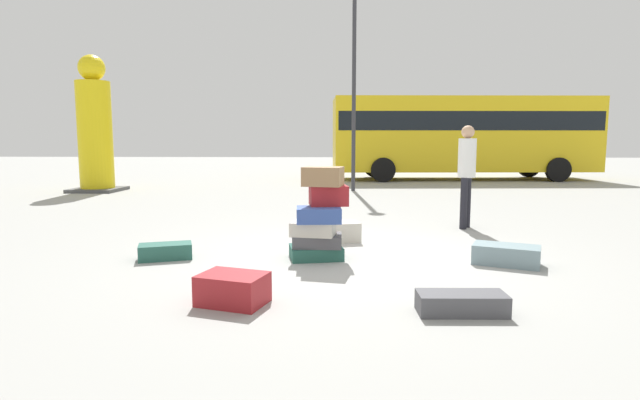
{
  "coord_description": "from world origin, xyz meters",
  "views": [
    {
      "loc": [
        -0.05,
        -6.29,
        1.51
      ],
      "look_at": [
        -0.4,
        1.06,
        0.63
      ],
      "focal_mm": 27.85,
      "sensor_mm": 36.0,
      "label": 1
    }
  ],
  "objects_px": {
    "suitcase_slate_foreground_near": "(506,255)",
    "suitcase_maroon_upright_blue": "(319,220)",
    "suitcase_teal_foreground_far": "(165,251)",
    "suitcase_charcoal_right_side": "(462,303)",
    "suitcase_maroon_behind_tower": "(233,289)",
    "person_bearded_onlooker": "(467,167)",
    "yellow_dummy_statue": "(95,132)",
    "lamp_post": "(354,55)",
    "suitcase_tower": "(320,219)",
    "suitcase_cream_left_side": "(341,232)",
    "parked_bus": "(462,133)"
  },
  "relations": [
    {
      "from": "suitcase_cream_left_side",
      "to": "suitcase_tower",
      "type": "bearing_deg",
      "value": -118.97
    },
    {
      "from": "suitcase_charcoal_right_side",
      "to": "person_bearded_onlooker",
      "type": "bearing_deg",
      "value": 73.91
    },
    {
      "from": "suitcase_maroon_upright_blue",
      "to": "person_bearded_onlooker",
      "type": "height_order",
      "value": "person_bearded_onlooker"
    },
    {
      "from": "suitcase_maroon_upright_blue",
      "to": "yellow_dummy_statue",
      "type": "bearing_deg",
      "value": 148.53
    },
    {
      "from": "suitcase_maroon_upright_blue",
      "to": "lamp_post",
      "type": "relative_size",
      "value": 0.1
    },
    {
      "from": "suitcase_slate_foreground_near",
      "to": "suitcase_maroon_upright_blue",
      "type": "relative_size",
      "value": 1.2
    },
    {
      "from": "yellow_dummy_statue",
      "to": "suitcase_tower",
      "type": "bearing_deg",
      "value": -49.43
    },
    {
      "from": "suitcase_tower",
      "to": "suitcase_teal_foreground_far",
      "type": "distance_m",
      "value": 2.02
    },
    {
      "from": "suitcase_slate_foreground_near",
      "to": "lamp_post",
      "type": "relative_size",
      "value": 0.12
    },
    {
      "from": "yellow_dummy_statue",
      "to": "lamp_post",
      "type": "bearing_deg",
      "value": 3.83
    },
    {
      "from": "yellow_dummy_statue",
      "to": "suitcase_maroon_upright_blue",
      "type": "bearing_deg",
      "value": -39.09
    },
    {
      "from": "suitcase_maroon_upright_blue",
      "to": "suitcase_teal_foreground_far",
      "type": "bearing_deg",
      "value": -116.19
    },
    {
      "from": "suitcase_slate_foreground_near",
      "to": "suitcase_charcoal_right_side",
      "type": "relative_size",
      "value": 1.0
    },
    {
      "from": "suitcase_maroon_upright_blue",
      "to": "person_bearded_onlooker",
      "type": "relative_size",
      "value": 0.36
    },
    {
      "from": "suitcase_maroon_behind_tower",
      "to": "suitcase_cream_left_side",
      "type": "bearing_deg",
      "value": 87.94
    },
    {
      "from": "suitcase_maroon_upright_blue",
      "to": "suitcase_charcoal_right_side",
      "type": "bearing_deg",
      "value": -64.65
    },
    {
      "from": "suitcase_tower",
      "to": "suitcase_cream_left_side",
      "type": "height_order",
      "value": "suitcase_tower"
    },
    {
      "from": "suitcase_teal_foreground_far",
      "to": "yellow_dummy_statue",
      "type": "xyz_separation_m",
      "value": [
        -5.13,
        8.41,
        1.69
      ]
    },
    {
      "from": "suitcase_slate_foreground_near",
      "to": "suitcase_maroon_behind_tower",
      "type": "height_order",
      "value": "suitcase_maroon_behind_tower"
    },
    {
      "from": "suitcase_cream_left_side",
      "to": "suitcase_teal_foreground_far",
      "type": "relative_size",
      "value": 0.81
    },
    {
      "from": "suitcase_cream_left_side",
      "to": "lamp_post",
      "type": "distance_m",
      "value": 8.62
    },
    {
      "from": "suitcase_maroon_upright_blue",
      "to": "lamp_post",
      "type": "distance_m",
      "value": 7.37
    },
    {
      "from": "suitcase_teal_foreground_far",
      "to": "parked_bus",
      "type": "bearing_deg",
      "value": 43.85
    },
    {
      "from": "suitcase_charcoal_right_side",
      "to": "suitcase_maroon_behind_tower",
      "type": "bearing_deg",
      "value": 173.22
    },
    {
      "from": "lamp_post",
      "to": "suitcase_teal_foreground_far",
      "type": "bearing_deg",
      "value": -106.05
    },
    {
      "from": "person_bearded_onlooker",
      "to": "yellow_dummy_statue",
      "type": "height_order",
      "value": "yellow_dummy_statue"
    },
    {
      "from": "suitcase_cream_left_side",
      "to": "yellow_dummy_statue",
      "type": "relative_size",
      "value": 0.13
    },
    {
      "from": "suitcase_maroon_behind_tower",
      "to": "lamp_post",
      "type": "height_order",
      "value": "lamp_post"
    },
    {
      "from": "suitcase_maroon_behind_tower",
      "to": "parked_bus",
      "type": "distance_m",
      "value": 16.43
    },
    {
      "from": "suitcase_maroon_behind_tower",
      "to": "lamp_post",
      "type": "distance_m",
      "value": 11.4
    },
    {
      "from": "suitcase_teal_foreground_far",
      "to": "person_bearded_onlooker",
      "type": "relative_size",
      "value": 0.37
    },
    {
      "from": "suitcase_teal_foreground_far",
      "to": "lamp_post",
      "type": "relative_size",
      "value": 0.11
    },
    {
      "from": "suitcase_maroon_upright_blue",
      "to": "suitcase_maroon_behind_tower",
      "type": "bearing_deg",
      "value": -89.87
    },
    {
      "from": "suitcase_cream_left_side",
      "to": "suitcase_slate_foreground_near",
      "type": "relative_size",
      "value": 0.68
    },
    {
      "from": "suitcase_tower",
      "to": "suitcase_maroon_behind_tower",
      "type": "height_order",
      "value": "suitcase_tower"
    },
    {
      "from": "suitcase_tower",
      "to": "yellow_dummy_statue",
      "type": "relative_size",
      "value": 0.29
    },
    {
      "from": "suitcase_maroon_upright_blue",
      "to": "lamp_post",
      "type": "height_order",
      "value": "lamp_post"
    },
    {
      "from": "suitcase_charcoal_right_side",
      "to": "yellow_dummy_statue",
      "type": "height_order",
      "value": "yellow_dummy_statue"
    },
    {
      "from": "suitcase_tower",
      "to": "suitcase_maroon_upright_blue",
      "type": "bearing_deg",
      "value": 92.87
    },
    {
      "from": "suitcase_tower",
      "to": "suitcase_charcoal_right_side",
      "type": "bearing_deg",
      "value": -55.89
    },
    {
      "from": "suitcase_teal_foreground_far",
      "to": "parked_bus",
      "type": "xyz_separation_m",
      "value": [
        6.88,
        13.64,
        1.74
      ]
    },
    {
      "from": "suitcase_tower",
      "to": "suitcase_maroon_upright_blue",
      "type": "height_order",
      "value": "suitcase_tower"
    },
    {
      "from": "suitcase_maroon_upright_blue",
      "to": "lamp_post",
      "type": "xyz_separation_m",
      "value": [
        0.73,
        6.18,
        3.96
      ]
    },
    {
      "from": "person_bearded_onlooker",
      "to": "parked_bus",
      "type": "height_order",
      "value": "parked_bus"
    },
    {
      "from": "suitcase_slate_foreground_near",
      "to": "parked_bus",
      "type": "xyz_separation_m",
      "value": [
        2.61,
        13.71,
        1.71
      ]
    },
    {
      "from": "suitcase_charcoal_right_side",
      "to": "suitcase_maroon_behind_tower",
      "type": "relative_size",
      "value": 1.29
    },
    {
      "from": "suitcase_teal_foreground_far",
      "to": "yellow_dummy_statue",
      "type": "relative_size",
      "value": 0.16
    },
    {
      "from": "suitcase_teal_foreground_far",
      "to": "person_bearded_onlooker",
      "type": "bearing_deg",
      "value": 10.21
    },
    {
      "from": "suitcase_maroon_behind_tower",
      "to": "suitcase_tower",
      "type": "bearing_deg",
      "value": 84.91
    },
    {
      "from": "suitcase_charcoal_right_side",
      "to": "suitcase_tower",
      "type": "bearing_deg",
      "value": 121.81
    }
  ]
}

